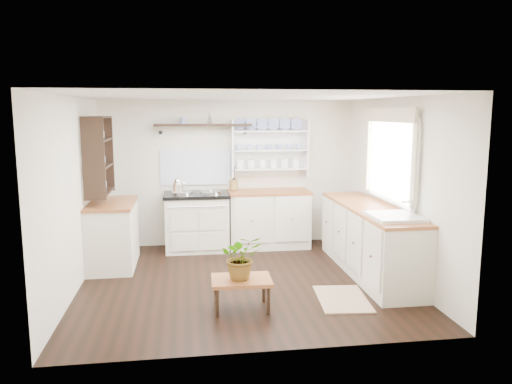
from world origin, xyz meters
The scene contains 19 objects.
floor centered at (0.00, 0.00, 0.00)m, with size 4.00×3.80×0.01m, color black.
wall_back centered at (0.00, 1.90, 1.15)m, with size 4.00×0.02×2.30m, color silver.
wall_right centered at (2.00, 0.00, 1.15)m, with size 0.02×3.80×2.30m, color silver.
wall_left centered at (-2.00, 0.00, 1.15)m, with size 0.02×3.80×2.30m, color silver.
ceiling centered at (0.00, 0.00, 2.30)m, with size 4.00×3.80×0.01m, color white.
window centered at (1.95, 0.15, 1.56)m, with size 0.08×1.55×1.22m.
aga_cooker centered at (-0.53, 1.57, 0.45)m, with size 0.99×0.69×0.92m.
back_cabinets centered at (0.60, 1.60, 0.46)m, with size 1.27×0.63×0.90m.
right_cabinets centered at (1.70, 0.10, 0.46)m, with size 0.62×2.43×0.90m.
belfast_sink centered at (1.70, -0.65, 0.80)m, with size 0.55×0.60×0.45m.
left_cabinets centered at (-1.70, 0.90, 0.46)m, with size 0.62×1.13×0.90m.
plate_rack centered at (0.65, 1.86, 1.56)m, with size 1.20×0.22×0.90m.
high_shelf centered at (-0.40, 1.78, 1.91)m, with size 1.50×0.29×0.16m.
left_shelving centered at (-1.84, 0.90, 1.55)m, with size 0.28×0.80×1.05m, color black.
kettle centered at (-0.81, 1.45, 1.04)m, with size 0.17×0.17×0.21m, color silver, non-canonical shape.
utensil_crock centered at (0.05, 1.68, 0.99)m, with size 0.13×0.13×0.15m, color olive.
center_table centered at (-0.12, -0.90, 0.30)m, with size 0.65×0.47×0.35m.
potted_plant centered at (-0.12, -0.90, 0.59)m, with size 0.44×0.38×0.48m, color #3F7233.
floor_rug centered at (1.05, -0.78, 0.01)m, with size 0.55×0.85×0.02m, color #896F50.
Camera 1 is at (-0.70, -6.02, 2.11)m, focal length 35.00 mm.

